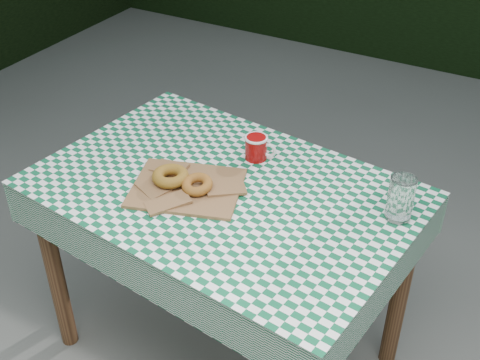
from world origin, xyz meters
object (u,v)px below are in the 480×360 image
table (225,277)px  paper_bag (187,187)px  drinking_glass (401,199)px  coffee_mug (256,148)px

table → paper_bag: 0.41m
paper_bag → drinking_glass: bearing=16.3°
drinking_glass → paper_bag: bearing=-163.7°
paper_bag → drinking_glass: (0.61, 0.18, 0.06)m
coffee_mug → drinking_glass: (0.51, -0.08, 0.03)m
table → paper_bag: bearing=-138.4°
paper_bag → coffee_mug: (0.10, 0.26, 0.03)m
table → coffee_mug: (0.01, 0.20, 0.42)m
table → drinking_glass: bearing=19.8°
coffee_mug → drinking_glass: 0.52m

